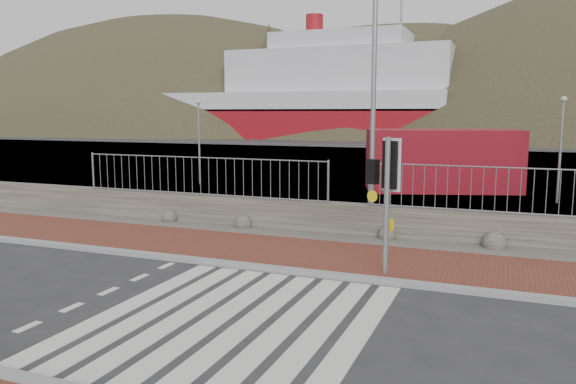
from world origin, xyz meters
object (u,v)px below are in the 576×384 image
at_px(traffic_signal_far, 386,176).
at_px(streetlight, 379,72).
at_px(ferry, 296,100).
at_px(shipping_container, 442,160).

height_order(traffic_signal_far, streetlight, streetlight).
relative_size(ferry, traffic_signal_far, 16.76).
distance_m(ferry, streetlight, 64.87).
relative_size(traffic_signal_far, streetlight, 0.36).
distance_m(traffic_signal_far, streetlight, 5.37).
relative_size(traffic_signal_far, shipping_container, 0.45).
bearing_deg(ferry, shipping_container, -62.53).
bearing_deg(streetlight, ferry, 97.93).
distance_m(ferry, shipping_container, 56.52).
xyz_separation_m(ferry, streetlight, (25.23, -59.76, -0.72)).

